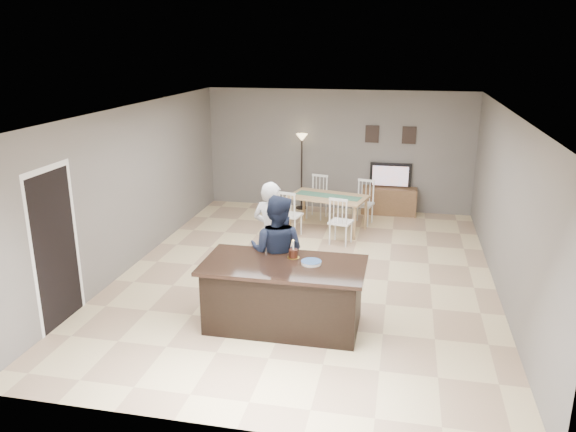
% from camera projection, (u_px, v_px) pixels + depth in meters
% --- Properties ---
extents(floor, '(8.00, 8.00, 0.00)m').
position_uv_depth(floor, '(307.00, 274.00, 9.32)').
color(floor, '#D9BF8B').
rests_on(floor, ground).
extents(room_shell, '(8.00, 8.00, 8.00)m').
position_uv_depth(room_shell, '(308.00, 176.00, 8.82)').
color(room_shell, slate).
rests_on(room_shell, floor).
extents(kitchen_island, '(2.15, 1.10, 0.90)m').
position_uv_depth(kitchen_island, '(284.00, 294.00, 7.50)').
color(kitchen_island, black).
rests_on(kitchen_island, floor).
extents(tv_console, '(1.20, 0.40, 0.60)m').
position_uv_depth(tv_console, '(389.00, 201.00, 12.52)').
color(tv_console, brown).
rests_on(tv_console, floor).
extents(television, '(0.91, 0.12, 0.53)m').
position_uv_depth(television, '(390.00, 176.00, 12.42)').
color(television, black).
rests_on(television, tv_console).
extents(tv_screen_glow, '(0.78, 0.00, 0.78)m').
position_uv_depth(tv_screen_glow, '(390.00, 176.00, 12.34)').
color(tv_screen_glow, orange).
rests_on(tv_screen_glow, tv_console).
extents(picture_frames, '(1.10, 0.02, 0.38)m').
position_uv_depth(picture_frames, '(391.00, 135.00, 12.30)').
color(picture_frames, black).
rests_on(picture_frames, room_shell).
extents(doorway, '(0.00, 2.10, 2.65)m').
position_uv_depth(doorway, '(54.00, 235.00, 7.38)').
color(doorway, black).
rests_on(doorway, floor).
extents(woman, '(0.69, 0.54, 1.66)m').
position_uv_depth(woman, '(271.00, 233.00, 8.75)').
color(woman, silver).
rests_on(woman, floor).
extents(man, '(0.88, 0.73, 1.68)m').
position_uv_depth(man, '(277.00, 252.00, 7.95)').
color(man, '#181F36').
rests_on(man, floor).
extents(birthday_cake, '(0.17, 0.17, 0.26)m').
position_uv_depth(birthday_cake, '(293.00, 253.00, 7.56)').
color(birthday_cake, gold).
rests_on(birthday_cake, kitchen_island).
extents(plate_stack, '(0.27, 0.27, 0.04)m').
position_uv_depth(plate_stack, '(311.00, 262.00, 7.35)').
color(plate_stack, white).
rests_on(plate_stack, kitchen_island).
extents(dining_table, '(1.82, 2.02, 0.93)m').
position_uv_depth(dining_table, '(328.00, 202.00, 11.36)').
color(dining_table, tan).
rests_on(dining_table, floor).
extents(floor_lamp, '(0.26, 0.26, 1.73)m').
position_uv_depth(floor_lamp, '(302.00, 151.00, 12.62)').
color(floor_lamp, black).
rests_on(floor_lamp, floor).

